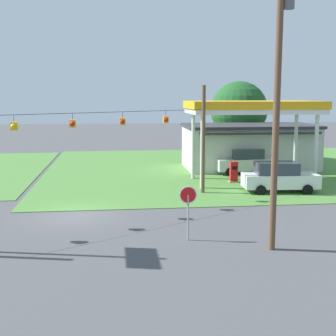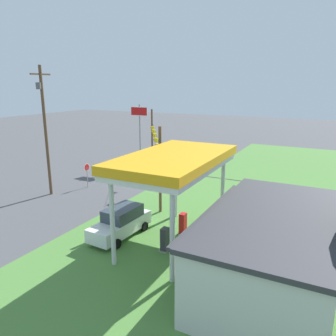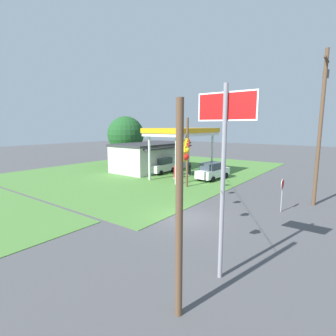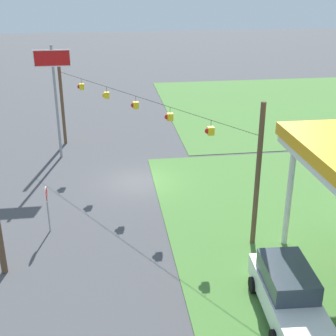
# 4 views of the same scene
# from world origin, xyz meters

# --- Properties ---
(ground_plane) EXTENTS (160.00, 160.00, 0.00)m
(ground_plane) POSITION_xyz_m (0.00, 0.00, 0.00)
(ground_plane) COLOR #4C4C4F
(grass_verge_station_corner) EXTENTS (36.00, 28.00, 0.04)m
(grass_verge_station_corner) POSITION_xyz_m (14.35, 14.98, 0.02)
(grass_verge_station_corner) COLOR #4C7F38
(grass_verge_station_corner) RESTS_ON ground
(gas_station_canopy) EXTENTS (9.64, 5.21, 6.05)m
(gas_station_canopy) POSITION_xyz_m (12.35, 8.44, 5.50)
(gas_station_canopy) COLOR silver
(gas_station_canopy) RESTS_ON ground
(gas_station_store) EXTENTS (11.49, 6.73, 3.90)m
(gas_station_store) POSITION_xyz_m (14.04, 14.97, 1.97)
(gas_station_store) COLOR silver
(gas_station_store) RESTS_ON ground
(fuel_pump_near) EXTENTS (0.71, 0.56, 1.58)m
(fuel_pump_near) POSITION_xyz_m (10.99, 8.44, 0.75)
(fuel_pump_near) COLOR gray
(fuel_pump_near) RESTS_ON ground
(fuel_pump_far) EXTENTS (0.71, 0.56, 1.58)m
(fuel_pump_far) POSITION_xyz_m (13.70, 8.44, 0.75)
(fuel_pump_far) COLOR gray
(fuel_pump_far) RESTS_ON ground
(car_at_pumps_front) EXTENTS (5.11, 2.33, 2.05)m
(car_at_pumps_front) POSITION_xyz_m (13.16, 4.71, 1.03)
(car_at_pumps_front) COLOR white
(car_at_pumps_front) RESTS_ON ground
(car_at_pumps_rear) EXTENTS (4.69, 2.34, 2.08)m
(car_at_pumps_rear) POSITION_xyz_m (12.81, 12.17, 1.05)
(car_at_pumps_rear) COLOR white
(car_at_pumps_rear) RESTS_ON ground
(stop_sign_roadside) EXTENTS (0.80, 0.08, 2.50)m
(stop_sign_roadside) POSITION_xyz_m (5.42, -4.96, 1.81)
(stop_sign_roadside) COLOR #99999E
(stop_sign_roadside) RESTS_ON ground
(stop_sign_overhead) EXTENTS (0.22, 2.44, 7.89)m
(stop_sign_overhead) POSITION_xyz_m (-5.06, -5.12, 5.67)
(stop_sign_overhead) COLOR gray
(stop_sign_overhead) RESTS_ON ground
(utility_pole_main) EXTENTS (2.20, 0.44, 11.99)m
(utility_pole_main) POSITION_xyz_m (8.82, -6.63, 6.64)
(utility_pole_main) COLOR brown
(utility_pole_main) RESTS_ON ground
(signal_span_gantry) EXTENTS (16.23, 10.24, 7.13)m
(signal_span_gantry) POSITION_xyz_m (-0.00, -0.02, 3.98)
(signal_span_gantry) COLOR brown
(signal_span_gantry) RESTS_ON ground
(tree_behind_station) EXTENTS (5.69, 5.69, 7.83)m
(tree_behind_station) POSITION_xyz_m (14.61, 20.78, 4.98)
(tree_behind_station) COLOR #4C3828
(tree_behind_station) RESTS_ON ground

